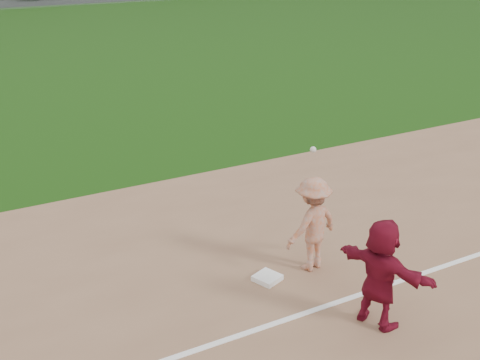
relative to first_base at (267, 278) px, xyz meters
name	(u,v)px	position (x,y,z in m)	size (l,w,h in m)	color
ground	(284,286)	(0.17, -0.26, -0.06)	(160.00, 160.00, 0.00)	#173E0B
foul_line	(313,310)	(0.17, -1.06, -0.04)	(60.00, 0.10, 0.01)	white
first_base	(267,278)	(0.00, 0.00, 0.00)	(0.38, 0.38, 0.09)	white
base_runner	(381,273)	(0.80, -1.73, 0.78)	(1.53, 0.49, 1.65)	maroon
first_base_play	(312,224)	(0.85, 0.01, 0.77)	(1.15, 0.80, 2.27)	#98989B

